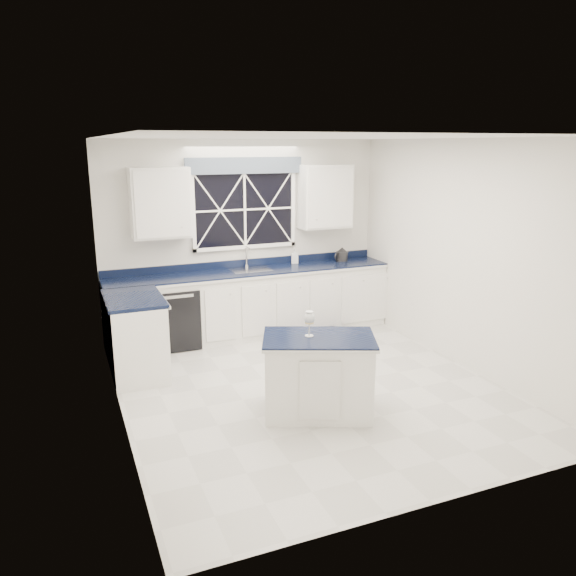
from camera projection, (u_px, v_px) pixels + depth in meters
name	position (u px, v px, depth m)	size (l,w,h in m)	color
ground	(310.00, 388.00, 6.24)	(4.50, 4.50, 0.00)	silver
back_wall	(244.00, 238.00, 7.92)	(4.00, 0.10, 2.70)	silver
base_cabinets	(233.00, 310.00, 7.60)	(3.99, 1.60, 0.90)	white
countertop	(252.00, 272.00, 7.75)	(3.98, 0.64, 0.04)	black
dishwasher	(174.00, 316.00, 7.47)	(0.60, 0.58, 0.82)	black
window	(245.00, 204.00, 7.75)	(1.65, 0.09, 1.26)	black
upper_cabinets	(247.00, 200.00, 7.63)	(3.10, 0.34, 0.90)	white
faucet	(247.00, 256.00, 7.88)	(0.05, 0.20, 0.30)	#BABABD
island	(318.00, 375.00, 5.56)	(1.25, 1.02, 0.81)	white
rug	(317.00, 341.00, 7.71)	(1.56, 1.14, 0.02)	#B7B6B1
kettle	(342.00, 255.00, 8.34)	(0.28, 0.22, 0.20)	#2A2A2C
wine_glass	(309.00, 319.00, 5.44)	(0.11, 0.11, 0.25)	silver
soap_bottle	(295.00, 256.00, 8.19)	(0.10, 0.10, 0.21)	silver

